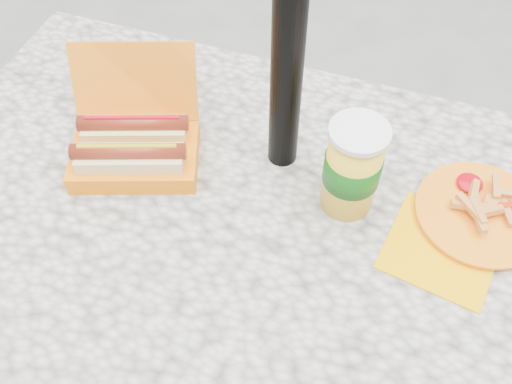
% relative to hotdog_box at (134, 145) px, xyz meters
% --- Properties ---
extents(picnic_table, '(1.20, 0.80, 0.75)m').
position_rel_hotdog_box_xyz_m(picnic_table, '(0.23, -0.07, -0.15)').
color(picnic_table, beige).
rests_on(picnic_table, ground).
extents(hotdog_box, '(0.26, 0.25, 0.16)m').
position_rel_hotdog_box_xyz_m(hotdog_box, '(0.00, 0.00, 0.00)').
color(hotdog_box, orange).
rests_on(hotdog_box, picnic_table).
extents(fries_plate, '(0.25, 0.28, 0.04)m').
position_rel_hotdog_box_xyz_m(fries_plate, '(0.57, 0.07, -0.03)').
color(fries_plate, '#FFB300').
rests_on(fries_plate, picnic_table).
extents(soda_cup, '(0.09, 0.09, 0.17)m').
position_rel_hotdog_box_xyz_m(soda_cup, '(0.36, 0.03, 0.05)').
color(soda_cup, yellow).
rests_on(soda_cup, picnic_table).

